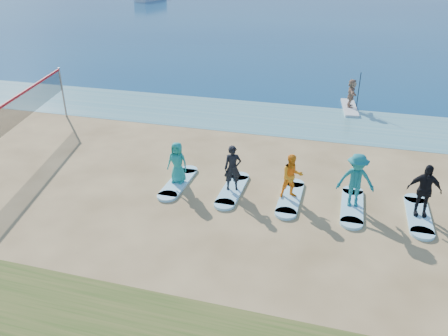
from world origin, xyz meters
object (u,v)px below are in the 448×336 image
(paddleboard, at_px, (350,108))
(surfboard_4, at_px, (418,215))
(surfboard_1, at_px, (232,190))
(volleyball_net, at_px, (21,108))
(surfboard_0, at_px, (178,182))
(student_1, at_px, (233,168))
(student_4, at_px, (424,190))
(paddleboarder, at_px, (351,93))
(surfboard_2, at_px, (290,198))
(student_2, at_px, (292,176))
(student_0, at_px, (177,162))
(surfboard_3, at_px, (352,206))
(boat_offshore_a, at_px, (151,1))
(student_3, at_px, (356,180))

(paddleboard, bearing_deg, surfboard_4, -84.20)
(surfboard_1, bearing_deg, volleyball_net, 173.50)
(surfboard_0, bearing_deg, student_1, 0.00)
(surfboard_4, bearing_deg, student_4, 0.00)
(paddleboarder, distance_m, surfboard_0, 12.17)
(surfboard_2, height_order, student_2, student_2)
(surfboard_1, distance_m, surfboard_2, 2.03)
(paddleboarder, height_order, surfboard_2, paddleboarder)
(volleyball_net, bearing_deg, surfboard_4, -3.91)
(student_0, distance_m, surfboard_3, 6.15)
(student_2, bearing_deg, surfboard_0, 155.68)
(surfboard_2, xyz_separation_m, student_4, (4.07, 0.00, 0.91))
(surfboard_1, height_order, student_1, student_1)
(paddleboard, bearing_deg, student_2, -105.72)
(volleyball_net, distance_m, student_2, 11.31)
(student_2, bearing_deg, paddleboarder, 56.69)
(boat_offshore_a, bearing_deg, surfboard_0, -57.71)
(volleyball_net, height_order, student_3, volleyball_net)
(paddleboard, height_order, student_3, student_3)
(paddleboard, xyz_separation_m, surfboard_2, (-1.69, -10.69, -0.01))
(paddleboard, height_order, surfboard_2, paddleboard)
(student_0, bearing_deg, paddleboard, 63.43)
(student_2, bearing_deg, volleyball_net, 150.36)
(surfboard_0, height_order, student_2, student_2)
(paddleboarder, bearing_deg, volleyball_net, 122.39)
(paddleboard, relative_size, student_1, 1.86)
(student_1, height_order, student_4, student_4)
(volleyball_net, height_order, boat_offshore_a, volleyball_net)
(surfboard_1, distance_m, student_1, 0.85)
(student_3, bearing_deg, surfboard_4, -5.64)
(student_0, distance_m, surfboard_4, 8.17)
(volleyball_net, bearing_deg, surfboard_3, -4.51)
(surfboard_3, bearing_deg, paddleboarder, 91.84)
(student_2, distance_m, student_3, 2.04)
(boat_offshore_a, relative_size, surfboard_4, 3.49)
(student_0, height_order, student_1, student_1)
(paddleboard, bearing_deg, paddleboarder, 0.00)
(boat_offshore_a, height_order, surfboard_0, boat_offshore_a)
(surfboard_4, distance_m, student_4, 0.91)
(volleyball_net, bearing_deg, student_0, -8.32)
(surfboard_3, xyz_separation_m, surfboard_4, (2.03, 0.00, 0.00))
(surfboard_0, xyz_separation_m, surfboard_3, (6.10, 0.00, 0.00))
(paddleboard, bearing_deg, student_1, -115.94)
(student_0, bearing_deg, surfboard_0, 0.00)
(student_1, height_order, surfboard_2, student_1)
(student_0, bearing_deg, surfboard_3, 1.74)
(surfboard_1, height_order, surfboard_4, same)
(student_0, relative_size, student_2, 0.98)
(paddleboarder, relative_size, surfboard_0, 0.68)
(surfboard_2, bearing_deg, student_0, 180.00)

